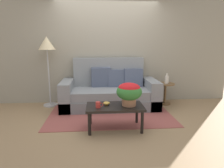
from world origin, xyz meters
The scene contains 11 objects.
ground_plane centered at (0.00, 0.00, 0.00)m, with size 14.00×14.00×0.00m, color #997A56.
wall_back centered at (0.00, 1.14, 1.40)m, with size 6.40×0.12×2.80m, color gray.
area_rug centered at (0.00, 0.09, 0.01)m, with size 2.57×1.60×0.01m, color #994C47.
couch centered at (0.04, 0.64, 0.34)m, with size 2.23×0.95×1.15m.
coffee_table centered at (0.03, -0.64, 0.37)m, with size 0.99×0.55×0.43m.
side_table centered at (1.42, 0.71, 0.37)m, with size 0.44×0.44×0.53m.
floor_lamp centered at (-1.41, 0.81, 1.38)m, with size 0.39×0.39×1.65m.
potted_plant centered at (0.28, -0.64, 0.68)m, with size 0.44×0.44×0.40m.
coffee_mug centered at (-0.26, -0.73, 0.48)m, with size 0.13×0.08×0.10m.
snack_bowl centered at (-0.11, -0.60, 0.46)m, with size 0.12×0.12×0.06m.
table_vase centered at (1.44, 0.70, 0.63)m, with size 0.09×0.09×0.25m.
Camera 1 is at (-0.28, -3.87, 1.49)m, focal length 31.28 mm.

